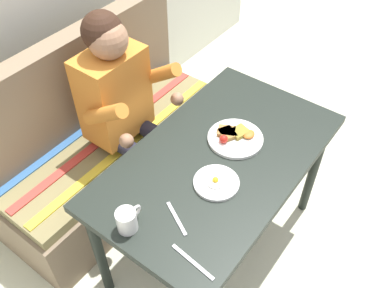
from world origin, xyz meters
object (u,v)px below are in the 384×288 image
(person, at_px, (125,102))
(plate_eggs, at_px, (216,182))
(knife, at_px, (193,262))
(table, at_px, (218,169))
(fork, at_px, (177,218))
(plate_breakfast, at_px, (235,137))
(couch, at_px, (109,146))
(coffee_mug, at_px, (127,220))

(person, bearing_deg, plate_eggs, -102.69)
(plate_eggs, relative_size, knife, 0.97)
(table, distance_m, fork, 0.39)
(plate_breakfast, xyz_separation_m, knife, (-0.62, -0.22, -0.01))
(couch, xyz_separation_m, knife, (-0.49, -0.98, 0.40))
(plate_breakfast, height_order, knife, plate_breakfast)
(coffee_mug, bearing_deg, plate_breakfast, -5.85)
(coffee_mug, bearing_deg, table, -7.65)
(plate_eggs, bearing_deg, coffee_mug, 158.74)
(plate_eggs, distance_m, coffee_mug, 0.41)
(fork, bearing_deg, person, 86.32)
(couch, bearing_deg, knife, -116.30)
(plate_eggs, distance_m, fork, 0.24)
(person, bearing_deg, fork, -121.13)
(table, distance_m, knife, 0.54)
(person, height_order, plate_breakfast, person)
(table, xyz_separation_m, plate_breakfast, (0.14, 0.00, 0.10))
(plate_breakfast, bearing_deg, plate_eggs, -163.25)
(coffee_mug, bearing_deg, person, 44.38)
(couch, distance_m, plate_eggs, 0.95)
(couch, bearing_deg, plate_eggs, -99.08)
(plate_eggs, height_order, knife, plate_eggs)
(person, xyz_separation_m, fork, (-0.39, -0.64, -0.01))
(plate_breakfast, bearing_deg, knife, -160.49)
(plate_eggs, height_order, fork, plate_eggs)
(coffee_mug, height_order, fork, coffee_mug)
(knife, bearing_deg, table, 30.23)
(plate_breakfast, bearing_deg, coffee_mug, 174.15)
(coffee_mug, bearing_deg, plate_eggs, -21.26)
(table, xyz_separation_m, couch, (0.00, 0.76, -0.32))
(table, relative_size, person, 0.99)
(table, height_order, knife, knife)
(plate_eggs, distance_m, knife, 0.38)
(table, relative_size, couch, 0.83)
(couch, height_order, plate_breakfast, couch)
(plate_breakfast, relative_size, plate_eggs, 1.33)
(table, height_order, plate_breakfast, plate_breakfast)
(coffee_mug, bearing_deg, couch, 53.42)
(plate_breakfast, distance_m, knife, 0.66)
(couch, xyz_separation_m, fork, (-0.37, -0.82, 0.40))
(fork, bearing_deg, coffee_mug, 166.49)
(plate_breakfast, distance_m, fork, 0.51)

